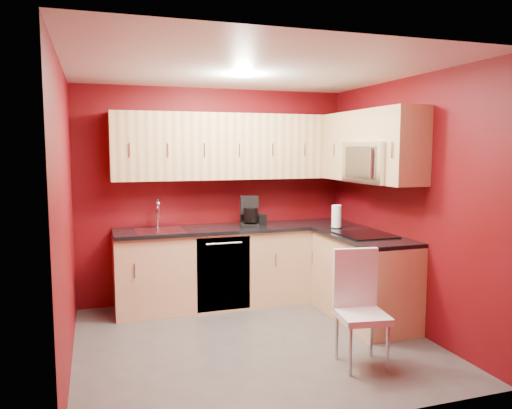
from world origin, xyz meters
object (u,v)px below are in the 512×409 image
coffee_maker (250,212)px  dining_chair (362,310)px  microwave (377,162)px  sink (159,227)px  napkin_holder (260,220)px  paper_towel (337,217)px

coffee_maker → dining_chair: (0.38, -1.90, -0.60)m
microwave → dining_chair: size_ratio=0.79×
sink → napkin_holder: 1.17m
coffee_maker → microwave: bearing=-28.3°
sink → napkin_holder: (1.16, -0.00, 0.03)m
paper_towel → microwave: bearing=-72.0°
microwave → paper_towel: 0.84m
microwave → napkin_holder: (-0.93, 1.00, -0.69)m
coffee_maker → napkin_holder: coffee_maker is taller
dining_chair → paper_towel: bearing=79.4°
paper_towel → dining_chair: bearing=-109.2°
sink → napkin_holder: size_ratio=4.12×
sink → dining_chair: 2.46m
dining_chair → sink: bearing=134.1°
napkin_holder → microwave: bearing=-47.1°
paper_towel → dining_chair: size_ratio=0.27×
sink → paper_towel: (1.92, -0.47, 0.10)m
microwave → paper_towel: bearing=108.0°
dining_chair → napkin_holder: bearing=105.5°
microwave → napkin_holder: size_ratio=6.02×
napkin_holder → dining_chair: napkin_holder is taller
sink → napkin_holder: bearing=-0.1°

